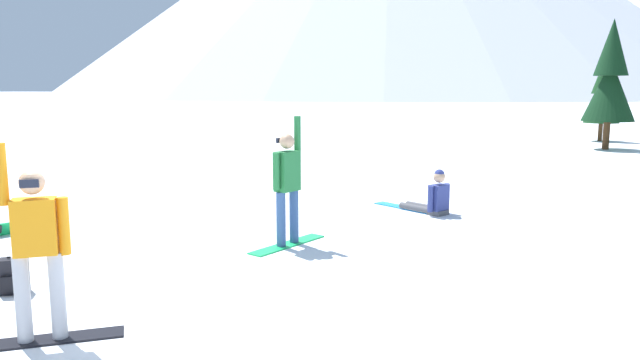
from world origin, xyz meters
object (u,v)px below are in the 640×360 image
(snowboarder_midground, at_px, (287,185))
(snowboarder_background, at_px, (431,198))
(pine_tree_tall, at_px, (603,96))
(snowboarder_foreground, at_px, (37,250))
(backpack_black, at_px, (13,276))
(pine_tree_broad, at_px, (610,79))

(snowboarder_midground, relative_size, snowboarder_background, 1.23)
(snowboarder_midground, xyz_separation_m, pine_tree_tall, (7.41, 22.87, 1.20))
(snowboarder_midground, relative_size, pine_tree_tall, 0.52)
(snowboarder_background, relative_size, pine_tree_tall, 0.42)
(snowboarder_foreground, distance_m, backpack_black, 1.91)
(snowboarder_foreground, height_order, snowboarder_midground, snowboarder_midground)
(snowboarder_foreground, height_order, backpack_black, snowboarder_foreground)
(pine_tree_tall, bearing_deg, pine_tree_broad, -94.03)
(snowboarder_background, xyz_separation_m, backpack_black, (-4.30, -6.45, -0.10))
(snowboarder_background, bearing_deg, backpack_black, -123.69)
(snowboarder_background, bearing_deg, pine_tree_tall, 74.28)
(backpack_black, relative_size, pine_tree_tall, 0.12)
(snowboarder_background, bearing_deg, pine_tree_broad, 71.23)
(snowboarder_foreground, relative_size, snowboarder_background, 1.19)
(snowboarder_foreground, xyz_separation_m, pine_tree_tall, (8.41, 27.12, 1.23))
(snowboarder_foreground, bearing_deg, pine_tree_tall, 72.78)
(backpack_black, bearing_deg, snowboarder_midground, 52.97)
(backpack_black, bearing_deg, pine_tree_broad, 66.42)
(backpack_black, distance_m, pine_tree_broad, 23.95)
(pine_tree_tall, bearing_deg, snowboarder_foreground, -107.22)
(backpack_black, height_order, pine_tree_tall, pine_tree_tall)
(snowboarder_midground, height_order, snowboarder_background, snowboarder_midground)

